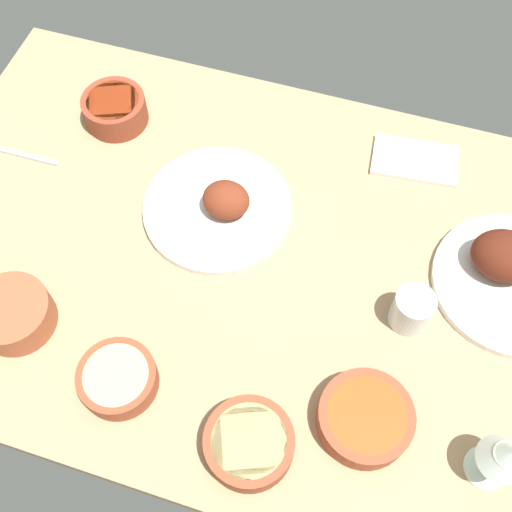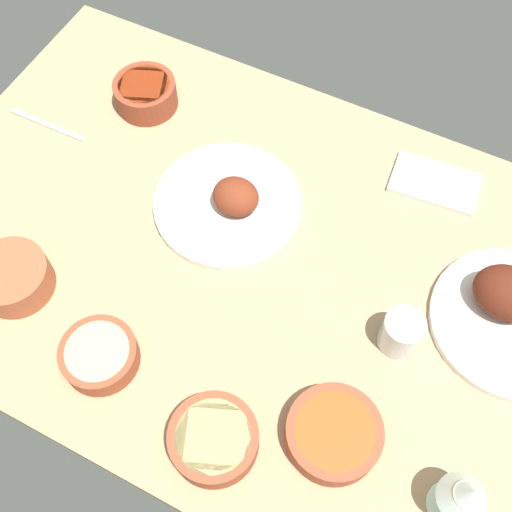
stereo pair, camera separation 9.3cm
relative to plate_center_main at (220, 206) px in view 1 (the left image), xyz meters
The scene contains 12 objects.
dining_table 13.91cm from the plate_center_main, 139.55° to the left, with size 140.00×90.00×4.00cm, color tan.
plate_center_main is the anchor object (origin of this frame).
plate_far_side 55.76cm from the plate_center_main, behind, with size 29.49×29.49×9.86cm.
bowl_potatoes 38.79cm from the plate_center_main, 82.62° to the left, with size 13.42×13.42×4.67cm.
bowl_cream 42.95cm from the plate_center_main, 50.87° to the left, with size 13.96×13.96×6.31cm.
bowl_soup 48.86cm from the plate_center_main, 138.05° to the left, with size 15.70×15.70×5.13cm.
bowl_pasta 46.44cm from the plate_center_main, 114.79° to the left, with size 14.64×14.64×5.24cm.
bowl_sauce 33.13cm from the plate_center_main, 28.64° to the right, with size 13.46×13.46×6.17cm.
wine_glass 66.63cm from the plate_center_main, 149.07° to the left, with size 7.60×7.60×14.00cm.
water_tumbler 41.67cm from the plate_center_main, 163.40° to the left, with size 7.14×7.14×8.03cm, color silver.
folded_napkin 41.96cm from the plate_center_main, 145.80° to the right, with size 17.44×10.27×1.20cm, color white.
fork_loose 45.40cm from the plate_center_main, ahead, with size 18.78×0.90×0.80cm, color silver.
Camera 1 is at (-16.87, 54.04, 108.80)cm, focal length 43.85 mm.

